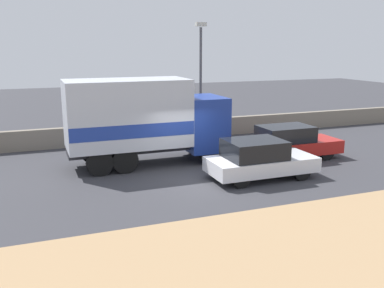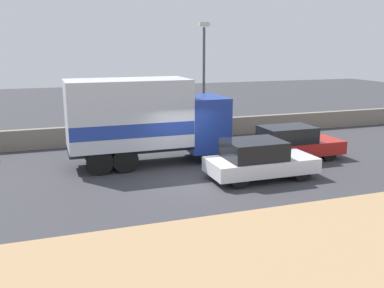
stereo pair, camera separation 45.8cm
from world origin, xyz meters
The scene contains 7 objects.
ground_plane centered at (0.00, 0.00, 0.00)m, with size 80.00×80.00×0.00m, color #38383D.
dirt_shoulder_foreground centered at (0.00, -6.83, 0.02)m, with size 60.00×6.28×0.04m.
stone_wall_backdrop centered at (0.00, 7.14, 0.50)m, with size 60.00×0.35×1.00m.
street_lamp centered at (2.89, 6.59, 3.62)m, with size 0.56×0.28×6.16m.
box_truck centered at (-1.31, 2.70, 1.98)m, with size 6.74×2.41×3.65m.
car_hatchback centered at (2.35, -0.77, 0.75)m, with size 4.15×1.89×1.52m.
car_sedan_second centered at (5.03, 1.23, 0.76)m, with size 4.44×1.70×1.53m.
Camera 1 is at (-5.66, -14.63, 5.00)m, focal length 40.00 mm.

